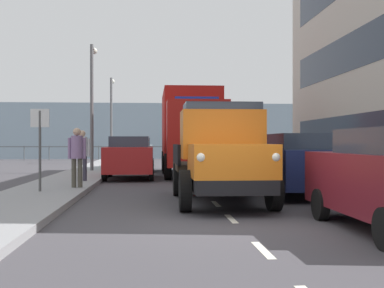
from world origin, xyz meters
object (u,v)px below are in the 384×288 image
object	(u,v)px
car_navy_kerbside_1	(296,163)
pedestrian_with_bag	(77,152)
car_white_oppositeside_2	(138,151)
truck_vintage_orange	(222,155)
car_teal_oppositeside_1	(135,153)
lamp_post_promenade	(92,95)
lamp_post_far	(111,111)
street_sign	(40,135)
car_silver_kerbside_2	(253,157)
car_grey_kerbside_3	(231,154)
car_red_oppositeside_0	(130,157)
pedestrian_near_railing	(82,151)
lorry_cargo_red	(191,129)

from	to	relation	value
car_navy_kerbside_1	pedestrian_with_bag	world-z (taller)	pedestrian_with_bag
car_navy_kerbside_1	car_white_oppositeside_2	world-z (taller)	same
truck_vintage_orange	car_navy_kerbside_1	bearing A→B (deg)	-143.68
car_teal_oppositeside_1	lamp_post_promenade	world-z (taller)	lamp_post_promenade
lamp_post_far	street_sign	distance (m)	20.89
car_silver_kerbside_2	car_grey_kerbside_3	xyz separation A→B (m)	(0.00, -5.67, -0.00)
car_teal_oppositeside_1	car_white_oppositeside_2	xyz separation A→B (m)	(0.00, -6.15, -0.00)
truck_vintage_orange	car_teal_oppositeside_1	world-z (taller)	truck_vintage_orange
street_sign	car_red_oppositeside_0	bearing A→B (deg)	-107.99
car_teal_oppositeside_1	car_white_oppositeside_2	size ratio (longest dim) A/B	1.05
pedestrian_near_railing	lamp_post_promenade	world-z (taller)	lamp_post_promenade
pedestrian_near_railing	car_grey_kerbside_3	bearing A→B (deg)	-129.48
truck_vintage_orange	pedestrian_with_bag	size ratio (longest dim) A/B	3.20
lamp_post_promenade	pedestrian_near_railing	bearing A→B (deg)	93.94
truck_vintage_orange	car_grey_kerbside_3	size ratio (longest dim) A/B	1.46
car_grey_kerbside_3	lamp_post_promenade	world-z (taller)	lamp_post_promenade
car_grey_kerbside_3	street_sign	size ratio (longest dim) A/B	1.72
car_silver_kerbside_2	car_red_oppositeside_0	world-z (taller)	same
car_navy_kerbside_1	lamp_post_far	xyz separation A→B (m)	(6.86, -21.02, 2.74)
truck_vintage_orange	lorry_cargo_red	size ratio (longest dim) A/B	0.69
lamp_post_far	pedestrian_with_bag	bearing A→B (deg)	91.81
car_grey_kerbside_3	car_silver_kerbside_2	bearing A→B (deg)	90.00
car_teal_oppositeside_1	lamp_post_promenade	size ratio (longest dim) A/B	0.74
car_silver_kerbside_2	lamp_post_far	bearing A→B (deg)	-65.44
car_grey_kerbside_3	pedestrian_with_bag	distance (m)	12.09
car_grey_kerbside_3	car_red_oppositeside_0	bearing A→B (deg)	44.82
truck_vintage_orange	lamp_post_far	xyz separation A→B (m)	(4.52, -22.74, 2.46)
lamp_post_promenade	street_sign	world-z (taller)	lamp_post_promenade
car_white_oppositeside_2	pedestrian_near_railing	distance (m)	15.04
truck_vintage_orange	car_red_oppositeside_0	world-z (taller)	truck_vintage_orange
lamp_post_far	street_sign	world-z (taller)	lamp_post_far
pedestrian_with_bag	street_sign	size ratio (longest dim) A/B	0.78
truck_vintage_orange	pedestrian_near_railing	bearing A→B (deg)	-53.63
car_navy_kerbside_1	pedestrian_near_railing	world-z (taller)	pedestrian_near_railing
truck_vintage_orange	pedestrian_with_bag	bearing A→B (deg)	-37.92
car_silver_kerbside_2	car_teal_oppositeside_1	distance (m)	8.30
lorry_cargo_red	lamp_post_far	bearing A→B (deg)	-69.14
truck_vintage_orange	car_white_oppositeside_2	world-z (taller)	truck_vintage_orange
truck_vintage_orange	street_sign	distance (m)	5.14
lamp_post_promenade	lamp_post_far	size ratio (longest dim) A/B	1.04
car_silver_kerbside_2	car_grey_kerbside_3	bearing A→B (deg)	-90.00
car_navy_kerbside_1	lamp_post_promenade	world-z (taller)	lamp_post_promenade
car_teal_oppositeside_1	lamp_post_far	bearing A→B (deg)	-77.07
car_white_oppositeside_2	street_sign	bearing A→B (deg)	83.49
pedestrian_with_bag	car_navy_kerbside_1	bearing A→B (deg)	168.07
car_teal_oppositeside_1	pedestrian_with_bag	xyz separation A→B (m)	(1.29, 11.35, 0.29)
car_teal_oppositeside_1	street_sign	bearing A→B (deg)	80.32
car_teal_oppositeside_1	lamp_post_far	size ratio (longest dim) A/B	0.77
car_red_oppositeside_0	lamp_post_far	xyz separation A→B (m)	(1.92, -14.26, 2.74)
car_silver_kerbside_2	car_teal_oppositeside_1	xyz separation A→B (m)	(4.95, -6.67, 0.00)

